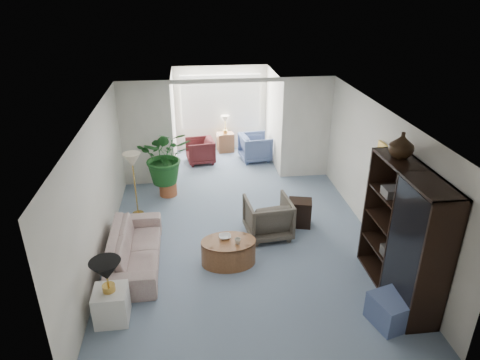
{
  "coord_description": "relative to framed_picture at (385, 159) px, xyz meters",
  "views": [
    {
      "loc": [
        -0.86,
        -6.67,
        4.52
      ],
      "look_at": [
        0.0,
        0.6,
        1.1
      ],
      "focal_mm": 32.24,
      "sensor_mm": 36.0,
      "label": 1
    }
  ],
  "objects": [
    {
      "name": "framed_picture",
      "position": [
        0.0,
        0.0,
        0.0
      ],
      "size": [
        0.04,
        0.5,
        0.4
      ],
      "primitive_type": "cube",
      "color": "#BDB197"
    },
    {
      "name": "back_header",
      "position": [
        -2.46,
        3.1,
        0.75
      ],
      "size": [
        2.6,
        0.12,
        0.1
      ],
      "primitive_type": "cube",
      "color": "white",
      "rests_on": "back_pier_left"
    },
    {
      "name": "coffee_table",
      "position": [
        -2.79,
        -0.35,
        -1.47
      ],
      "size": [
        0.98,
        0.98,
        0.45
      ],
      "primitive_type": "cylinder",
      "rotation": [
        0.0,
        0.0,
        0.04
      ],
      "color": "brown",
      "rests_on": "ground"
    },
    {
      "name": "window_pane",
      "position": [
        -2.46,
        5.28,
        -0.3
      ],
      "size": [
        2.2,
        0.02,
        1.5
      ],
      "primitive_type": "cube",
      "color": "white"
    },
    {
      "name": "sunroom_floor",
      "position": [
        -2.46,
        4.2,
        -1.7
      ],
      "size": [
        2.6,
        2.6,
        0.0
      ],
      "primitive_type": "plane",
      "color": "gray",
      "rests_on": "ground"
    },
    {
      "name": "coffee_bowl",
      "position": [
        -2.84,
        -0.25,
        -1.22
      ],
      "size": [
        0.22,
        0.22,
        0.05
      ],
      "primitive_type": "imported",
      "rotation": [
        0.0,
        0.0,
        0.04
      ],
      "color": "silver",
      "rests_on": "coffee_table"
    },
    {
      "name": "sunroom_chair_maroon",
      "position": [
        -3.11,
        4.3,
        -1.37
      ],
      "size": [
        0.81,
        0.79,
        0.66
      ],
      "primitive_type": "imported",
      "rotation": [
        0.0,
        0.0,
        -1.44
      ],
      "color": "#521C22",
      "rests_on": "ground"
    },
    {
      "name": "shelf_clutter",
      "position": [
        -0.28,
        -1.45,
        -0.72
      ],
      "size": [
        0.3,
        1.24,
        1.06
      ],
      "color": "#4C4946",
      "rests_on": "entertainment_cabinet"
    },
    {
      "name": "wingback_chair",
      "position": [
        -1.95,
        0.48,
        -1.31
      ],
      "size": [
        0.9,
        0.93,
        0.77
      ],
      "primitive_type": "imported",
      "rotation": [
        0.0,
        0.0,
        3.24
      ],
      "color": "#645E4F",
      "rests_on": "ground"
    },
    {
      "name": "sunroom_table",
      "position": [
        -2.36,
        5.05,
        -1.43
      ],
      "size": [
        0.49,
        0.4,
        0.55
      ],
      "primitive_type": "cube",
      "rotation": [
        0.0,
        0.0,
        0.13
      ],
      "color": "brown",
      "rests_on": "ground"
    },
    {
      "name": "coffee_cup",
      "position": [
        -2.64,
        -0.45,
        -1.2
      ],
      "size": [
        0.11,
        0.11,
        0.1
      ],
      "primitive_type": "imported",
      "rotation": [
        0.0,
        0.0,
        0.04
      ],
      "color": "beige",
      "rests_on": "coffee_table"
    },
    {
      "name": "floor_lamp",
      "position": [
        -4.53,
        1.57,
        -0.45
      ],
      "size": [
        0.36,
        0.36,
        0.28
      ],
      "primitive_type": "cone",
      "color": "beige",
      "rests_on": "ground"
    },
    {
      "name": "entertainment_cabinet",
      "position": [
        -0.23,
        -1.39,
        -0.65
      ],
      "size": [
        0.5,
        1.88,
        2.09
      ],
      "primitive_type": "cube",
      "color": "black",
      "rests_on": "ground"
    },
    {
      "name": "sunroom_chair_blue",
      "position": [
        -1.61,
        4.3,
        -1.34
      ],
      "size": [
        0.89,
        0.87,
        0.73
      ],
      "primitive_type": "imported",
      "rotation": [
        0.0,
        0.0,
        1.7
      ],
      "color": "slate",
      "rests_on": "ground"
    },
    {
      "name": "table_lamp",
      "position": [
        -4.59,
        -1.53,
        -0.83
      ],
      "size": [
        0.44,
        0.44,
        0.3
      ],
      "primitive_type": "cone",
      "color": "black",
      "rests_on": "end_table"
    },
    {
      "name": "back_pier_right",
      "position": [
        -0.56,
        3.1,
        -0.45
      ],
      "size": [
        1.2,
        0.12,
        2.5
      ],
      "primitive_type": "cube",
      "color": "white",
      "rests_on": "ground"
    },
    {
      "name": "sofa",
      "position": [
        -4.39,
        -0.18,
        -1.39
      ],
      "size": [
        0.85,
        2.1,
        0.61
      ],
      "primitive_type": "imported",
      "rotation": [
        0.0,
        0.0,
        1.58
      ],
      "color": "#B4AA98",
      "rests_on": "ground"
    },
    {
      "name": "side_table_dark",
      "position": [
        -1.25,
        0.78,
        -1.43
      ],
      "size": [
        0.53,
        0.47,
        0.55
      ],
      "primitive_type": "cube",
      "rotation": [
        0.0,
        0.0,
        -0.25
      ],
      "color": "black",
      "rests_on": "ground"
    },
    {
      "name": "floor",
      "position": [
        -2.46,
        0.1,
        -1.7
      ],
      "size": [
        6.0,
        6.0,
        0.0
      ],
      "primitive_type": "plane",
      "color": "gray",
      "rests_on": "ground"
    },
    {
      "name": "plant_pot",
      "position": [
        -3.92,
        2.44,
        -1.54
      ],
      "size": [
        0.4,
        0.4,
        0.32
      ],
      "primitive_type": "cylinder",
      "color": "#A55530",
      "rests_on": "ground"
    },
    {
      "name": "house_plant",
      "position": [
        -3.92,
        2.44,
        -0.74
      ],
      "size": [
        1.16,
        1.0,
        1.28
      ],
      "primitive_type": "imported",
      "color": "#1C531F",
      "rests_on": "plant_pot"
    },
    {
      "name": "window_blinds",
      "position": [
        -2.46,
        5.25,
        -0.3
      ],
      "size": [
        2.2,
        0.02,
        1.5
      ],
      "primitive_type": "cube",
      "color": "white"
    },
    {
      "name": "back_pier_left",
      "position": [
        -4.36,
        3.1,
        -0.45
      ],
      "size": [
        1.2,
        0.12,
        2.5
      ],
      "primitive_type": "cube",
      "color": "white",
      "rests_on": "ground"
    },
    {
      "name": "ottoman",
      "position": [
        -0.59,
        -2.06,
        -1.48
      ],
      "size": [
        0.67,
        0.67,
        0.44
      ],
      "primitive_type": "cube",
      "rotation": [
        0.0,
        0.0,
        0.28
      ],
      "color": "slate",
      "rests_on": "ground"
    },
    {
      "name": "cabinet_urn",
      "position": [
        -0.23,
        -0.89,
        0.59
      ],
      "size": [
        0.37,
        0.37,
        0.39
      ],
      "primitive_type": "imported",
      "color": "black",
      "rests_on": "entertainment_cabinet"
    },
    {
      "name": "end_table",
      "position": [
        -4.59,
        -1.53,
        -1.44
      ],
      "size": [
        0.48,
        0.48,
        0.52
      ],
      "primitive_type": "cube",
      "rotation": [
        0.0,
        0.0,
        0.01
      ],
      "color": "white",
      "rests_on": "ground"
    }
  ]
}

